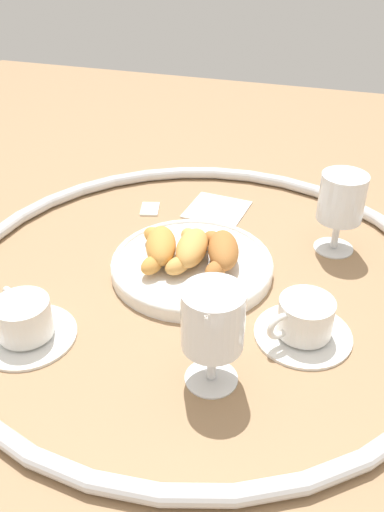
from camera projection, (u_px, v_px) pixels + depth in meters
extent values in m
plane|color=#997551|center=(198.00, 281.00, 0.86)|extent=(2.20, 2.20, 0.00)
torus|color=silver|center=(198.00, 275.00, 0.85)|extent=(0.78, 0.78, 0.02)
cylinder|color=white|center=(192.00, 266.00, 0.87)|extent=(0.26, 0.26, 0.02)
torus|color=white|center=(192.00, 261.00, 0.87)|extent=(0.26, 0.26, 0.01)
ellipsoid|color=#AD6B33|center=(223.00, 250.00, 0.85)|extent=(0.11, 0.08, 0.04)
ellipsoid|color=#AD6B33|center=(214.00, 240.00, 0.89)|extent=(0.05, 0.05, 0.03)
ellipsoid|color=#AD6B33|center=(216.00, 270.00, 0.82)|extent=(0.05, 0.04, 0.03)
ellipsoid|color=#D6994C|center=(192.00, 248.00, 0.85)|extent=(0.10, 0.06, 0.04)
ellipsoid|color=#D6994C|center=(190.00, 237.00, 0.90)|extent=(0.05, 0.05, 0.03)
ellipsoid|color=#D6994C|center=(177.00, 266.00, 0.83)|extent=(0.05, 0.05, 0.03)
ellipsoid|color=#CC893D|center=(161.00, 245.00, 0.86)|extent=(0.11, 0.08, 0.04)
ellipsoid|color=#CC893D|center=(154.00, 236.00, 0.90)|extent=(0.05, 0.05, 0.03)
ellipsoid|color=#CC893D|center=(152.00, 265.00, 0.83)|extent=(0.05, 0.04, 0.03)
cylinder|color=white|center=(303.00, 333.00, 0.75)|extent=(0.14, 0.14, 0.01)
cylinder|color=white|center=(306.00, 316.00, 0.73)|extent=(0.08, 0.08, 0.05)
cylinder|color=#937A60|center=(307.00, 304.00, 0.72)|extent=(0.07, 0.07, 0.01)
torus|color=white|center=(280.00, 326.00, 0.71)|extent=(0.04, 0.03, 0.04)
cylinder|color=white|center=(27.00, 335.00, 0.75)|extent=(0.14, 0.14, 0.01)
cylinder|color=white|center=(24.00, 318.00, 0.73)|extent=(0.08, 0.08, 0.05)
cylinder|color=brown|center=(21.00, 305.00, 0.72)|extent=(0.07, 0.07, 0.01)
torus|color=white|center=(10.00, 300.00, 0.76)|extent=(0.03, 0.04, 0.04)
cylinder|color=white|center=(211.00, 378.00, 0.68)|extent=(0.07, 0.07, 0.01)
cylinder|color=white|center=(212.00, 360.00, 0.67)|extent=(0.01, 0.01, 0.05)
cylinder|color=white|center=(213.00, 319.00, 0.63)|extent=(0.08, 0.08, 0.08)
cylinder|color=gold|center=(213.00, 322.00, 0.63)|extent=(0.07, 0.07, 0.07)
cylinder|color=white|center=(333.00, 247.00, 0.94)|extent=(0.07, 0.07, 0.01)
cylinder|color=white|center=(336.00, 232.00, 0.92)|extent=(0.01, 0.01, 0.05)
cylinder|color=white|center=(342.00, 197.00, 0.88)|extent=(0.08, 0.08, 0.08)
cylinder|color=#E0CC4C|center=(341.00, 205.00, 0.89)|extent=(0.07, 0.07, 0.05)
cube|color=white|center=(150.00, 208.00, 1.05)|extent=(0.06, 0.05, 0.01)
cube|color=silver|center=(217.00, 209.00, 1.05)|extent=(0.12, 0.12, 0.01)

